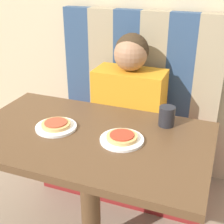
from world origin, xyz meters
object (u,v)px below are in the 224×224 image
object	(u,v)px
person	(130,88)
pizza_right	(122,136)
pizza_left	(56,124)
drinking_cup	(167,116)
plate_left	(56,127)
plate_right	(122,139)

from	to	relation	value
person	pizza_right	bearing A→B (deg)	-75.16
person	pizza_left	size ratio (longest dim) A/B	4.71
pizza_right	drinking_cup	distance (m)	0.26
drinking_cup	pizza_right	bearing A→B (deg)	-125.34
pizza_left	plate_left	bearing A→B (deg)	-90.00
person	pizza_right	distance (m)	0.64
plate_left	drinking_cup	size ratio (longest dim) A/B	2.02
plate_left	pizza_right	bearing A→B (deg)	0.00
pizza_left	pizza_right	size ratio (longest dim) A/B	1.00
plate_right	pizza_left	world-z (taller)	pizza_left
person	plate_right	xyz separation A→B (m)	(0.16, -0.62, 0.01)
pizza_left	drinking_cup	bearing A→B (deg)	23.89
drinking_cup	plate_right	bearing A→B (deg)	-125.34
plate_left	pizza_right	distance (m)	0.33
plate_left	plate_right	bearing A→B (deg)	0.00
pizza_left	pizza_right	distance (m)	0.33
plate_left	pizza_left	bearing A→B (deg)	90.00
pizza_left	drinking_cup	xyz separation A→B (m)	(0.48, 0.21, 0.03)
plate_right	pizza_left	distance (m)	0.33
pizza_left	drinking_cup	world-z (taller)	drinking_cup
person	drinking_cup	xyz separation A→B (m)	(0.31, -0.40, 0.05)
plate_left	pizza_left	xyz separation A→B (m)	(0.00, 0.00, 0.02)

